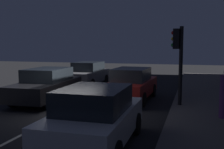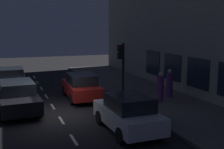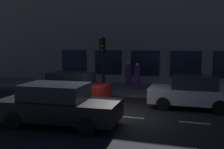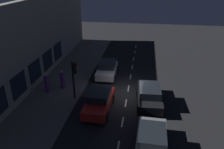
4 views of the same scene
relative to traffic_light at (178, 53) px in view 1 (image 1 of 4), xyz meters
The scene contains 7 objects.
ground_plane 5.12m from the traffic_light, 157.74° to the right, with size 60.00×60.00×0.00m, color black.
lane_centre_line 5.53m from the traffic_light, 147.09° to the right, with size 0.12×27.20×0.01m.
traffic_light is the anchor object (origin of this frame).
parked_car_0 6.27m from the traffic_light, behind, with size 2.16×4.64×1.58m.
parked_car_1 2.94m from the traffic_light, 153.96° to the left, with size 1.94×4.28×1.58m.
parked_car_2 5.66m from the traffic_light, 109.17° to the right, with size 1.97×3.96×1.58m.
parked_car_3 8.17m from the traffic_light, 140.60° to the left, with size 1.98×4.13×1.58m.
Camera 1 is at (4.84, -9.81, 2.62)m, focal length 42.80 mm.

